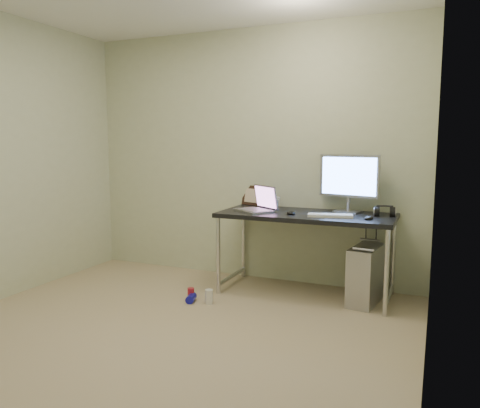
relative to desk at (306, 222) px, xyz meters
name	(u,v)px	position (x,y,z in m)	size (l,w,h in m)	color
floor	(156,340)	(-0.69, -1.41, -0.67)	(3.50, 3.50, 0.00)	tan
wall_back	(249,156)	(-0.69, 0.34, 0.58)	(3.50, 0.02, 2.50)	beige
wall_right	(434,168)	(1.06, -1.41, 0.58)	(0.02, 3.50, 2.50)	beige
desk	(306,222)	(0.00, 0.00, 0.00)	(1.56, 0.68, 0.75)	black
tower_computer	(366,275)	(0.55, -0.03, -0.42)	(0.27, 0.50, 0.53)	#B8B8BD
cable_a	(366,249)	(0.50, 0.29, -0.27)	(0.01, 0.01, 0.70)	black
cable_b	(376,253)	(0.59, 0.27, -0.29)	(0.01, 0.01, 0.72)	black
can_red	(191,294)	(-0.88, -0.56, -0.62)	(0.06, 0.06, 0.11)	#A91B2B
can_white	(209,297)	(-0.69, -0.58, -0.61)	(0.07, 0.07, 0.12)	silver
can_blue	(191,298)	(-0.85, -0.61, -0.63)	(0.07, 0.07, 0.13)	#1414A8
laptop	(258,205)	(-0.44, -0.05, 0.14)	(0.44, 0.43, 0.24)	#ABACB3
monitor	(349,179)	(0.34, 0.20, 0.39)	(0.55, 0.21, 0.52)	#ABACB3
keyboard	(330,215)	(0.24, -0.12, 0.09)	(0.38, 0.12, 0.02)	white
mouse_right	(369,217)	(0.57, -0.14, 0.10)	(0.07, 0.11, 0.04)	black
mouse_left	(291,212)	(-0.11, -0.11, 0.10)	(0.08, 0.12, 0.04)	black
headphones	(385,212)	(0.67, 0.10, 0.11)	(0.18, 0.11, 0.12)	black
picture_frame	(253,195)	(-0.64, 0.32, 0.18)	(0.25, 0.03, 0.20)	black
webcam	(278,199)	(-0.36, 0.26, 0.16)	(0.04, 0.03, 0.11)	silver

